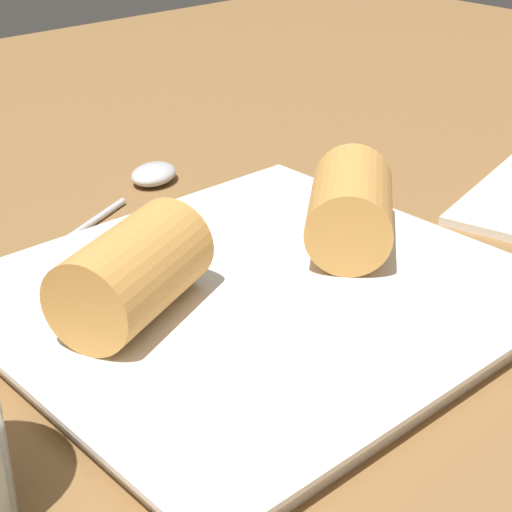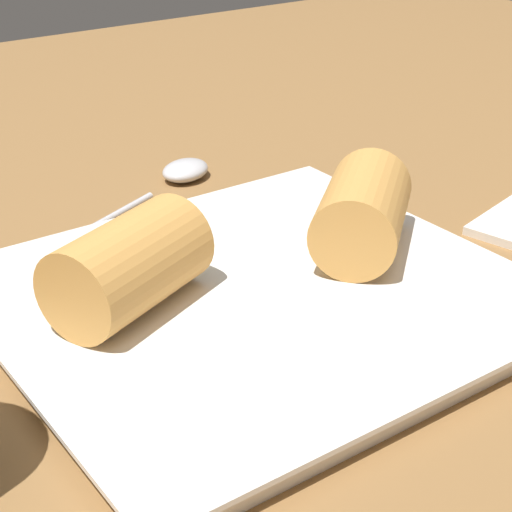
{
  "view_description": "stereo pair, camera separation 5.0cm",
  "coord_description": "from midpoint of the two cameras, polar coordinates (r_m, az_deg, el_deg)",
  "views": [
    {
      "loc": [
        24.46,
        32.95,
        26.78
      ],
      "look_at": [
        -3.6,
        2.14,
        5.51
      ],
      "focal_mm": 60.0,
      "sensor_mm": 36.0,
      "label": 1
    },
    {
      "loc": [
        20.57,
        36.09,
        26.78
      ],
      "look_at": [
        -3.6,
        2.14,
        5.51
      ],
      "focal_mm": 60.0,
      "sensor_mm": 36.0,
      "label": 2
    }
  ],
  "objects": [
    {
      "name": "table_surface",
      "position": [
        0.49,
        -7.84,
        -5.28
      ],
      "size": [
        180.0,
        140.0,
        2.0
      ],
      "color": "olive",
      "rests_on": "ground"
    },
    {
      "name": "serving_plate",
      "position": [
        0.48,
        -2.98,
        -3.01
      ],
      "size": [
        28.51,
        26.15,
        1.5
      ],
      "color": "white",
      "rests_on": "table_surface"
    },
    {
      "name": "roll_front_left",
      "position": [
        0.45,
        -11.27,
        -0.84
      ],
      "size": [
        9.93,
        8.0,
        5.04
      ],
      "color": "#D19347",
      "rests_on": "serving_plate"
    },
    {
      "name": "roll_front_right",
      "position": [
        0.52,
        3.62,
        3.43
      ],
      "size": [
        9.86,
        9.44,
        5.04
      ],
      "color": "#D19347",
      "rests_on": "serving_plate"
    },
    {
      "name": "spoon",
      "position": [
        0.65,
        -9.52,
        4.99
      ],
      "size": [
        15.98,
        8.47,
        1.44
      ],
      "color": "silver",
      "rests_on": "table_surface"
    }
  ]
}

